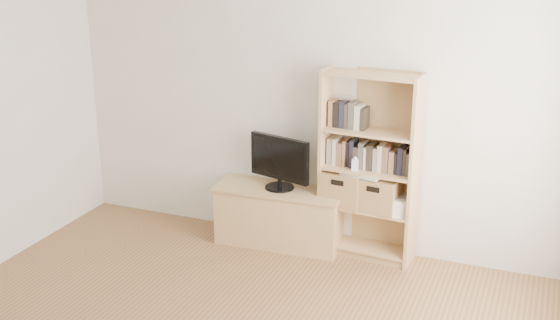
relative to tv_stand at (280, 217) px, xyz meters
The scene contains 11 objects.
back_wall 1.09m from the tv_stand, 42.01° to the left, with size 4.50×0.02×2.60m, color silver.
tv_stand is the anchor object (origin of this frame).
bookshelf 0.95m from the tv_stand, ahead, with size 0.80×0.29×1.60m, color tan.
television 0.50m from the tv_stand, behind, with size 0.59×0.05×0.46m, color black.
books_row_mid 1.01m from the tv_stand, ahead, with size 0.78×0.15×0.21m, color gray.
books_row_upper 1.14m from the tv_stand, ahead, with size 0.41×0.15×0.21m, color gray.
baby_monitor 0.89m from the tv_stand, ahead, with size 0.05×0.03×0.10m, color white.
basket_left 0.66m from the tv_stand, ahead, with size 0.35×0.29×0.29m, color olive.
basket_right 0.93m from the tv_stand, ahead, with size 0.34×0.28×0.28m, color olive.
laptop 0.89m from the tv_stand, ahead, with size 0.34×0.24×0.03m, color white.
magazine_stack 1.08m from the tv_stand, ahead, with size 0.17×0.24×0.11m, color silver.
Camera 1 is at (1.91, -2.99, 2.71)m, focal length 45.00 mm.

